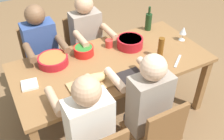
{
  "coord_description": "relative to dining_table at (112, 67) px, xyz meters",
  "views": [
    {
      "loc": [
        0.99,
        1.84,
        2.24
      ],
      "look_at": [
        0.0,
        0.0,
        0.63
      ],
      "focal_mm": 41.25,
      "sensor_mm": 36.0,
      "label": 1
    }
  ],
  "objects": [
    {
      "name": "chair_far_center",
      "position": [
        0.0,
        0.79,
        -0.18
      ],
      "size": [
        0.4,
        0.4,
        0.85
      ],
      "color": "brown",
      "rests_on": "ground_plane"
    },
    {
      "name": "diner_near_right",
      "position": [
        0.54,
        -0.61,
        0.04
      ],
      "size": [
        0.41,
        0.53,
        1.2
      ],
      "color": "#2D2D38",
      "rests_on": "ground_plane"
    },
    {
      "name": "serving_bowl_fruit",
      "position": [
        0.53,
        -0.24,
        0.12
      ],
      "size": [
        0.3,
        0.3,
        0.08
      ],
      "color": "#B21923",
      "rests_on": "dining_table"
    },
    {
      "name": "diner_far_right",
      "position": [
        0.54,
        0.61,
        0.04
      ],
      "size": [
        0.41,
        0.53,
        1.2
      ],
      "color": "#2D2D38",
      "rests_on": "ground_plane"
    },
    {
      "name": "chair_near_center",
      "position": [
        0.0,
        -0.79,
        -0.18
      ],
      "size": [
        0.4,
        0.4,
        0.85
      ],
      "color": "brown",
      "rests_on": "ground_plane"
    },
    {
      "name": "carving_knife",
      "position": [
        -0.58,
        0.31,
        0.08
      ],
      "size": [
        0.2,
        0.16,
        0.01
      ],
      "primitive_type": "cube",
      "rotation": [
        0.0,
        0.0,
        0.65
      ],
      "color": "silver",
      "rests_on": "dining_table"
    },
    {
      "name": "ground_plane",
      "position": [
        0.0,
        0.0,
        -0.66
      ],
      "size": [
        8.0,
        8.0,
        0.0
      ],
      "primitive_type": "plane",
      "color": "brown"
    },
    {
      "name": "napkin_stack",
      "position": [
        0.82,
        -0.02,
        0.09
      ],
      "size": [
        0.16,
        0.16,
        0.02
      ],
      "primitive_type": "cube",
      "rotation": [
        0.0,
        0.0,
        -0.13
      ],
      "color": "white",
      "rests_on": "dining_table"
    },
    {
      "name": "diner_near_center",
      "position": [
        0.0,
        -0.61,
        0.04
      ],
      "size": [
        0.41,
        0.53,
        1.2
      ],
      "color": "#2D2D38",
      "rests_on": "ground_plane"
    },
    {
      "name": "cup_near_center",
      "position": [
        -0.1,
        -0.25,
        0.12
      ],
      "size": [
        0.08,
        0.08,
        0.08
      ],
      "primitive_type": "cylinder",
      "color": "red",
      "rests_on": "dining_table"
    },
    {
      "name": "bread_loaf",
      "position": [
        0.34,
        0.24,
        0.14
      ],
      "size": [
        0.32,
        0.11,
        0.09
      ],
      "primitive_type": "ellipsoid",
      "rotation": [
        0.0,
        0.0,
        -0.0
      ],
      "color": "tan",
      "rests_on": "cutting_board"
    },
    {
      "name": "wine_glass",
      "position": [
        -0.89,
        0.01,
        0.19
      ],
      "size": [
        0.08,
        0.08,
        0.17
      ],
      "color": "silver",
      "rests_on": "dining_table"
    },
    {
      "name": "serving_bowl_salad",
      "position": [
        -0.3,
        -0.15,
        0.14
      ],
      "size": [
        0.28,
        0.28,
        0.11
      ],
      "color": "#B21923",
      "rests_on": "dining_table"
    },
    {
      "name": "fork_far_right",
      "position": [
        0.68,
        0.31,
        0.08
      ],
      "size": [
        0.03,
        0.17,
        0.01
      ],
      "primitive_type": "cube",
      "rotation": [
        0.0,
        0.0,
        0.1
      ],
      "color": "silver",
      "rests_on": "dining_table"
    },
    {
      "name": "dining_table",
      "position": [
        0.0,
        0.0,
        0.0
      ],
      "size": [
        1.97,
        0.94,
        0.74
      ],
      "color": "olive",
      "rests_on": "ground_plane"
    },
    {
      "name": "diner_far_center",
      "position": [
        -0.0,
        0.61,
        0.04
      ],
      "size": [
        0.41,
        0.53,
        1.2
      ],
      "color": "#2D2D38",
      "rests_on": "ground_plane"
    },
    {
      "name": "wine_bottle",
      "position": [
        -0.69,
        -0.37,
        0.19
      ],
      "size": [
        0.08,
        0.08,
        0.29
      ],
      "color": "#193819",
      "rests_on": "dining_table"
    },
    {
      "name": "beer_bottle",
      "position": [
        -0.47,
        0.16,
        0.19
      ],
      "size": [
        0.06,
        0.06,
        0.22
      ],
      "primitive_type": "cylinder",
      "color": "brown",
      "rests_on": "dining_table"
    },
    {
      "name": "cutting_board",
      "position": [
        0.34,
        0.24,
        0.09
      ],
      "size": [
        0.4,
        0.22,
        0.02
      ],
      "primitive_type": "cube",
      "rotation": [
        0.0,
        0.0,
        -0.0
      ],
      "color": "tan",
      "rests_on": "dining_table"
    },
    {
      "name": "chair_near_right",
      "position": [
        0.54,
        -0.79,
        -0.18
      ],
      "size": [
        0.4,
        0.4,
        0.85
      ],
      "color": "brown",
      "rests_on": "ground_plane"
    },
    {
      "name": "placemat_far_center",
      "position": [
        0.0,
        0.31,
        0.08
      ],
      "size": [
        0.32,
        0.23,
        0.01
      ],
      "primitive_type": "cube",
      "color": "black",
      "rests_on": "dining_table"
    },
    {
      "name": "serving_bowl_greens",
      "position": [
        0.2,
        -0.24,
        0.13
      ],
      "size": [
        0.21,
        0.21,
        0.09
      ],
      "color": "red",
      "rests_on": "dining_table"
    }
  ]
}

